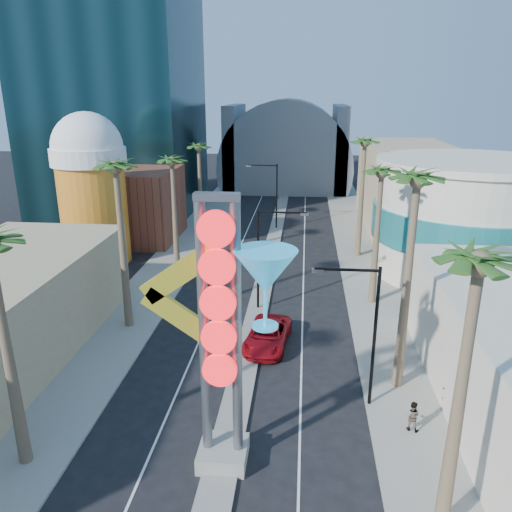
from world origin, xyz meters
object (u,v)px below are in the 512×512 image
(neon_sign, at_px, (239,318))
(red_pickup, at_px, (268,335))
(pedestrian_a, at_px, (448,393))
(pedestrian_b, at_px, (412,416))

(neon_sign, distance_m, red_pickup, 12.94)
(neon_sign, xyz_separation_m, pedestrian_a, (10.44, 5.01, -6.23))
(pedestrian_a, xyz_separation_m, pedestrian_b, (-2.24, -2.02, -0.13))
(neon_sign, height_order, pedestrian_b, neon_sign)
(red_pickup, xyz_separation_m, pedestrian_a, (10.06, -6.16, 0.29))
(neon_sign, relative_size, pedestrian_b, 7.92)
(neon_sign, height_order, pedestrian_a, neon_sign)
(red_pickup, height_order, pedestrian_a, pedestrian_a)
(neon_sign, distance_m, pedestrian_b, 10.81)
(neon_sign, height_order, red_pickup, neon_sign)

